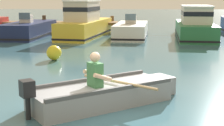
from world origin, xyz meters
TOP-DOWN VIEW (x-y plane):
  - ground_plane at (0.00, 0.00)m, footprint 120.00×120.00m
  - wooden_dock at (-7.34, 16.21)m, footprint 13.98×1.64m
  - rowboat_with_person at (-0.24, 0.56)m, footprint 3.33×2.72m
  - moored_boat_navy at (-5.48, 13.17)m, footprint 2.31×5.19m
  - moored_boat_yellow at (-2.22, 13.40)m, footprint 2.89×6.36m
  - moored_boat_white at (0.53, 13.41)m, footprint 2.24×5.04m
  - moored_boat_green at (4.17, 13.15)m, footprint 2.60×6.43m
  - mooring_buoy at (-2.47, 5.85)m, footprint 0.56×0.56m

SIDE VIEW (x-z plane):
  - ground_plane at x=0.00m, z-range 0.00..0.00m
  - rowboat_with_person at x=-0.24m, z-range -0.34..0.85m
  - mooring_buoy at x=-2.47m, z-range 0.00..0.56m
  - moored_boat_white at x=0.53m, z-range -0.31..1.09m
  - moored_boat_navy at x=-5.48m, z-range -0.31..1.15m
  - wooden_dock at x=-7.34m, z-range 0.03..1.19m
  - moored_boat_green at x=4.17m, z-range -0.24..1.63m
  - moored_boat_yellow at x=-2.22m, z-range -0.28..1.88m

